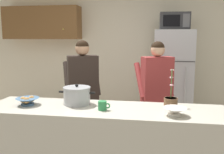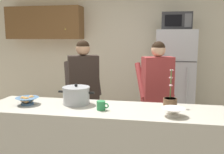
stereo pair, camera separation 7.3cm
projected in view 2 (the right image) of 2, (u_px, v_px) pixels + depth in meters
The scene contains 11 objects.
back_wall_unit at pixel (117, 52), 4.84m from camera, with size 6.00×0.48×2.60m.
kitchen_island at pixel (103, 149), 2.74m from camera, with size 2.58×0.68×0.92m, color #BCB7A8.
refrigerator at pixel (174, 83), 4.32m from camera, with size 0.64×0.68×1.79m.
microwave at pixel (176, 21), 4.14m from camera, with size 0.48×0.37×0.28m.
person_near_pot at pixel (84, 84), 3.50m from camera, with size 0.60×0.56×1.63m.
person_by_sink at pixel (157, 86), 3.43m from camera, with size 0.59×0.54×1.62m.
cooking_pot at pixel (76, 95), 2.82m from camera, with size 0.42×0.31×0.23m.
coffee_mug at pixel (101, 105), 2.59m from camera, with size 0.13×0.09×0.10m.
bread_bowl at pixel (27, 100), 2.80m from camera, with size 0.26×0.26×0.10m.
empty_bowl at pixel (173, 111), 2.39m from camera, with size 0.23×0.23×0.08m.
potted_orchid at pixel (170, 101), 2.75m from camera, with size 0.15×0.15×0.41m.
Camera 2 is at (0.57, -2.53, 1.66)m, focal length 40.24 mm.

